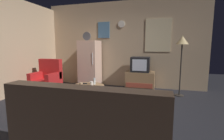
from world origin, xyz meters
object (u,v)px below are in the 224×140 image
Objects in this scene: coffee_table at (88,95)px; armchair at (47,82)px; fridge at (90,64)px; tv_stand at (140,81)px; remote_control at (84,84)px; wine_glass at (94,81)px; standing_lamp at (182,45)px; mug_ceramic_white at (92,83)px; mug_ceramic_tan at (81,85)px; couch at (91,134)px; crt_tv at (140,64)px.

armchair is at bearing 159.60° from coffee_table.
fridge is at bearing 112.34° from coffee_table.
tv_stand reaches higher than remote_control.
fridge is at bearing 117.16° from wine_glass.
standing_lamp is (1.09, -0.29, 1.07)m from tv_stand.
fridge reaches higher than armchair.
standing_lamp is (2.72, -0.27, 0.60)m from fridge.
mug_ceramic_white is at bearing -18.87° from armchair.
mug_ceramic_tan reaches higher than coffee_table.
tv_stand is at bearing 0.60° from fridge.
armchair is at bearing -128.51° from fridge.
tv_stand is 0.49× the size of couch.
couch is at bearing -68.94° from wine_glass.
mug_ceramic_white is 0.60× the size of remote_control.
mug_ceramic_tan is 0.60× the size of remote_control.
mug_ceramic_white is at bearing -118.33° from tv_stand.
fridge is at bearing 174.24° from standing_lamp.
armchair reaches higher than mug_ceramic_tan.
standing_lamp is 2.71m from coffee_table.
fridge is 19.67× the size of mug_ceramic_white.
standing_lamp is at bearing -5.76° from fridge.
crt_tv is 2.75m from armchair.
standing_lamp is at bearing 15.83° from remote_control.
remote_control is at bearing -71.16° from fridge.
mug_ceramic_tan is at bearing -26.47° from armchair.
crt_tv is at bearing 60.38° from wine_glass.
mug_ceramic_tan is at bearing -120.39° from tv_stand.
standing_lamp is 10.60× the size of wine_glass.
remote_control is (-0.23, 0.09, -0.03)m from mug_ceramic_white.
tv_stand is 1.92m from coffee_table.
couch is at bearing -67.00° from mug_ceramic_white.
armchair is (-2.48, -1.09, -0.45)m from crt_tv.
mug_ceramic_white reaches higher than remote_control.
fridge reaches higher than remote_control.
fridge is 1.89m from mug_ceramic_tan.
tv_stand is 3.29m from couch.
fridge is at bearing 114.87° from mug_ceramic_white.
standing_lamp reaches higher than remote_control.
armchair is (-1.61, 0.55, -0.17)m from mug_ceramic_white.
couch is at bearing -75.81° from remote_control.
armchair is at bearing -156.33° from crt_tv.
crt_tv is 6.00× the size of mug_ceramic_tan.
remote_control is at bearing -125.66° from tv_stand.
armchair is at bearing 147.58° from remote_control.
mug_ceramic_white is at bearing 113.00° from couch.
couch is (2.30, -2.19, -0.03)m from armchair.
fridge is 1.70m from wine_glass.
standing_lamp is 2.69m from remote_control.
mug_ceramic_white is 1.80m from couch.
wine_glass is at bearing 56.18° from mug_ceramic_tan.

